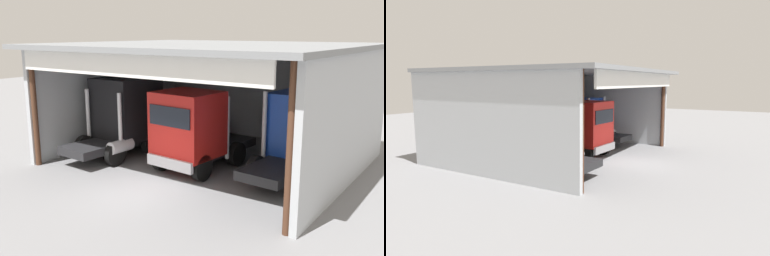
{
  "view_description": "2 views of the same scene",
  "coord_description": "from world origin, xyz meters",
  "views": [
    {
      "loc": [
        10.19,
        -10.83,
        5.77
      ],
      "look_at": [
        0.0,
        3.67,
        1.77
      ],
      "focal_mm": 40.15,
      "sensor_mm": 36.0,
      "label": 1
    },
    {
      "loc": [
        -17.32,
        -6.37,
        4.56
      ],
      "look_at": [
        0.0,
        3.67,
        1.77
      ],
      "focal_mm": 31.06,
      "sensor_mm": 36.0,
      "label": 2
    }
  ],
  "objects": [
    {
      "name": "workshop_shed",
      "position": [
        0.0,
        6.06,
        3.64
      ],
      "size": [
        12.75,
        11.34,
        5.27
      ],
      "color": "#ADB2B7",
      "rests_on": "ground"
    },
    {
      "name": "oil_drum",
      "position": [
        2.13,
        9.01,
        0.44
      ],
      "size": [
        0.58,
        0.58,
        0.87
      ],
      "primitive_type": "cylinder",
      "color": "#194CB2",
      "rests_on": "ground"
    },
    {
      "name": "truck_blue_center_right_bay",
      "position": [
        4.11,
        5.47,
        1.77
      ],
      "size": [
        2.66,
        5.22,
        3.48
      ],
      "rotation": [
        0.0,
        0.0,
        -0.08
      ],
      "color": "#1E47B7",
      "rests_on": "ground"
    },
    {
      "name": "tool_cart",
      "position": [
        -1.96,
        8.76,
        0.5
      ],
      "size": [
        0.9,
        0.6,
        1.0
      ],
      "primitive_type": "cube",
      "color": "red",
      "rests_on": "ground"
    },
    {
      "name": "ground_plane",
      "position": [
        0.0,
        0.0,
        0.0
      ],
      "size": [
        80.0,
        80.0,
        0.0
      ],
      "primitive_type": "plane",
      "color": "slate",
      "rests_on": "ground"
    },
    {
      "name": "truck_black_left_bay",
      "position": [
        -3.92,
        3.62,
        1.94
      ],
      "size": [
        2.6,
        4.89,
        3.66
      ],
      "rotation": [
        0.0,
        0.0,
        -0.04
      ],
      "color": "black",
      "rests_on": "ground"
    },
    {
      "name": "truck_red_center_bay",
      "position": [
        0.21,
        3.44,
        1.76
      ],
      "size": [
        2.68,
        5.32,
        3.41
      ],
      "rotation": [
        0.0,
        0.0,
        3.07
      ],
      "color": "red",
      "rests_on": "ground"
    }
  ]
}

